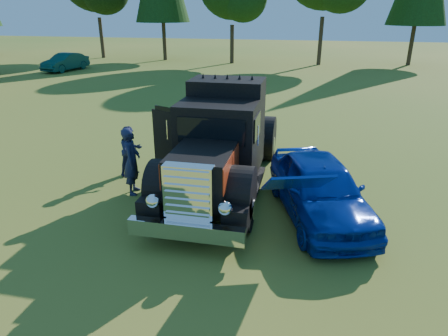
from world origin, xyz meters
TOP-DOWN VIEW (x-y plane):
  - ground at (0.00, 0.00)m, footprint 120.00×120.00m
  - diamond_t_truck at (1.12, 1.68)m, footprint 3.29×7.16m
  - hotrod_coupe at (3.83, 0.66)m, footprint 3.05×4.75m
  - spectator_near at (-1.21, 0.96)m, footprint 0.59×0.77m
  - spectator_far at (-1.82, 2.19)m, footprint 0.92×0.95m
  - distant_teal_car at (-16.50, 21.76)m, footprint 2.18×4.43m

SIDE VIEW (x-z plane):
  - ground at x=0.00m, z-range 0.00..0.00m
  - distant_teal_car at x=-16.50m, z-range 0.00..1.40m
  - hotrod_coupe at x=3.83m, z-range -0.19..1.70m
  - spectator_far at x=-1.82m, z-range 0.00..1.55m
  - spectator_near at x=-1.21m, z-range 0.00..1.89m
  - diamond_t_truck at x=1.12m, z-range -0.22..2.78m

